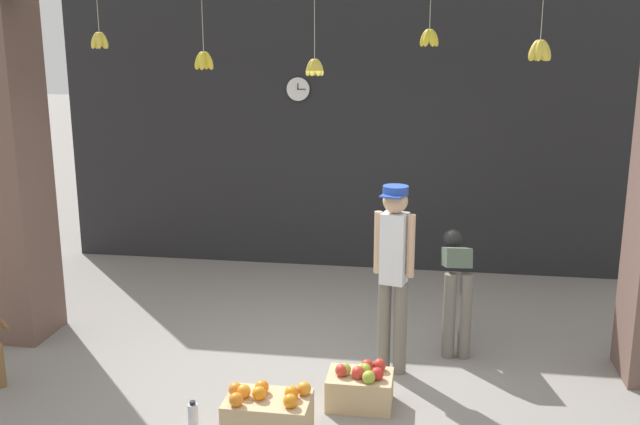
# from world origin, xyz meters

# --- Properties ---
(ground_plane) EXTENTS (60.00, 60.00, 0.00)m
(ground_plane) POSITION_xyz_m (0.00, 0.00, 0.00)
(ground_plane) COLOR gray
(shop_back_wall) EXTENTS (7.14, 0.12, 3.34)m
(shop_back_wall) POSITION_xyz_m (0.00, 2.92, 1.67)
(shop_back_wall) COLOR #232326
(shop_back_wall) RESTS_ON ground_plane
(shop_pillar_left) EXTENTS (0.70, 0.60, 3.34)m
(shop_pillar_left) POSITION_xyz_m (-2.92, 0.30, 1.67)
(shop_pillar_left) COLOR brown
(shop_pillar_left) RESTS_ON ground_plane
(shopkeeper) EXTENTS (0.34, 0.28, 1.60)m
(shopkeeper) POSITION_xyz_m (0.67, 0.05, 0.94)
(shopkeeper) COLOR #6B665B
(shopkeeper) RESTS_ON ground_plane
(worker_stooping) EXTENTS (0.28, 0.77, 1.01)m
(worker_stooping) POSITION_xyz_m (1.20, 0.62, 0.67)
(worker_stooping) COLOR #6B665B
(worker_stooping) RESTS_ON ground_plane
(fruit_crate_oranges) EXTENTS (0.59, 0.39, 0.39)m
(fruit_crate_oranges) POSITION_xyz_m (-0.13, -1.13, 0.17)
(fruit_crate_oranges) COLOR tan
(fruit_crate_oranges) RESTS_ON ground_plane
(fruit_crate_apples) EXTENTS (0.50, 0.36, 0.34)m
(fruit_crate_apples) POSITION_xyz_m (0.47, -0.58, 0.15)
(fruit_crate_apples) COLOR tan
(fruit_crate_apples) RESTS_ON ground_plane
(water_bottle) EXTENTS (0.07, 0.07, 0.25)m
(water_bottle) POSITION_xyz_m (-0.66, -1.17, 0.12)
(water_bottle) COLOR silver
(water_bottle) RESTS_ON ground_plane
(wall_clock) EXTENTS (0.29, 0.03, 0.29)m
(wall_clock) POSITION_xyz_m (-0.64, 2.85, 2.18)
(wall_clock) COLOR black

